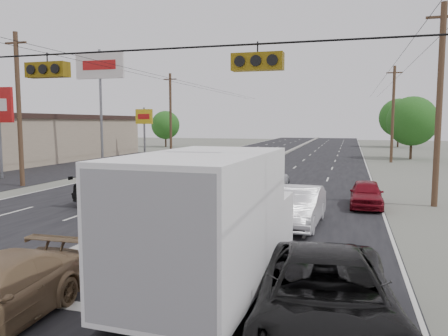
{
  "coord_description": "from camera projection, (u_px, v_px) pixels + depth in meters",
  "views": [
    {
      "loc": [
        8.35,
        -8.81,
        4.24
      ],
      "look_at": [
        2.97,
        9.73,
        2.2
      ],
      "focal_mm": 35.0,
      "sensor_mm": 36.0,
      "label": 1
    }
  ],
  "objects": [
    {
      "name": "utility_pole_right_c",
      "position": [
        393.0,
        114.0,
        45.37
      ],
      "size": [
        1.6,
        0.3,
        10.0
      ],
      "color": "#422D1E",
      "rests_on": "ground"
    },
    {
      "name": "box_truck",
      "position": [
        214.0,
        228.0,
        9.93
      ],
      "size": [
        2.73,
        7.16,
        3.59
      ],
      "rotation": [
        0.0,
        0.0,
        -0.04
      ],
      "color": "black",
      "rests_on": "ground"
    },
    {
      "name": "utility_pole_left_c",
      "position": [
        171.0,
        115.0,
        52.3
      ],
      "size": [
        1.6,
        0.3,
        10.0
      ],
      "color": "#422D1E",
      "rests_on": "ground"
    },
    {
      "name": "center_median",
      "position": [
        255.0,
        168.0,
        39.81
      ],
      "size": [
        0.5,
        160.0,
        0.2
      ],
      "primitive_type": "cube",
      "color": "gray",
      "rests_on": "ground"
    },
    {
      "name": "queue_car_a",
      "position": [
        198.0,
        196.0,
        20.91
      ],
      "size": [
        1.85,
        4.22,
        1.41
      ],
      "primitive_type": "imported",
      "rotation": [
        0.0,
        0.0,
        0.05
      ],
      "color": "black",
      "rests_on": "ground"
    },
    {
      "name": "queue_car_c",
      "position": [
        260.0,
        184.0,
        24.67
      ],
      "size": [
        2.84,
        5.5,
        1.48
      ],
      "primitive_type": "imported",
      "rotation": [
        0.0,
        0.0,
        -0.07
      ],
      "color": "#A3A5AA",
      "rests_on": "ground"
    },
    {
      "name": "utility_pole_left_b",
      "position": [
        19.0,
        109.0,
        28.43
      ],
      "size": [
        1.6,
        0.3,
        10.0
      ],
      "color": "#422D1E",
      "rests_on": "ground"
    },
    {
      "name": "road_surface",
      "position": [
        255.0,
        169.0,
        39.82
      ],
      "size": [
        20.0,
        160.0,
        0.02
      ],
      "primitive_type": "cube",
      "color": "black",
      "rests_on": "ground"
    },
    {
      "name": "oncoming_far",
      "position": [
        218.0,
        167.0,
        33.54
      ],
      "size": [
        2.8,
        5.64,
        1.53
      ],
      "primitive_type": "imported",
      "rotation": [
        0.0,
        0.0,
        3.19
      ],
      "color": "#9EA1A5",
      "rests_on": "ground"
    },
    {
      "name": "pole_sign_far",
      "position": [
        144.0,
        121.0,
        53.35
      ],
      "size": [
        2.2,
        0.25,
        6.0
      ],
      "color": "slate",
      "rests_on": "ground"
    },
    {
      "name": "tree_left_far",
      "position": [
        166.0,
        125.0,
        74.19
      ],
      "size": [
        4.8,
        4.8,
        6.12
      ],
      "color": "#382619",
      "rests_on": "ground"
    },
    {
      "name": "queue_car_e",
      "position": [
        366.0,
        194.0,
        21.74
      ],
      "size": [
        1.62,
        3.92,
        1.33
      ],
      "primitive_type": "imported",
      "rotation": [
        0.0,
        0.0,
        -0.01
      ],
      "color": "maroon",
      "rests_on": "ground"
    },
    {
      "name": "tree_right_mid",
      "position": [
        412.0,
        121.0,
        49.53
      ],
      "size": [
        5.6,
        5.6,
        7.14
      ],
      "color": "#382619",
      "rests_on": "ground"
    },
    {
      "name": "queue_car_b",
      "position": [
        299.0,
        207.0,
        17.78
      ],
      "size": [
        1.94,
        4.88,
        1.58
      ],
      "primitive_type": "imported",
      "rotation": [
        0.0,
        0.0,
        -0.06
      ],
      "color": "white",
      "rests_on": "ground"
    },
    {
      "name": "black_suv",
      "position": [
        326.0,
        299.0,
        8.47
      ],
      "size": [
        3.35,
        6.19,
        1.65
      ],
      "primitive_type": "imported",
      "rotation": [
        0.0,
        0.0,
        0.1
      ],
      "color": "black",
      "rests_on": "ground"
    },
    {
      "name": "tree_right_far",
      "position": [
        399.0,
        118.0,
        73.07
      ],
      "size": [
        6.4,
        6.4,
        8.16
      ],
      "color": "#382619",
      "rests_on": "ground"
    },
    {
      "name": "pole_sign_billboard",
      "position": [
        100.0,
        73.0,
        41.0
      ],
      "size": [
        5.0,
        0.25,
        11.0
      ],
      "color": "slate",
      "rests_on": "ground"
    },
    {
      "name": "ground",
      "position": [
        7.0,
        288.0,
        11.17
      ],
      "size": [
        200.0,
        200.0,
        0.0
      ],
      "primitive_type": "plane",
      "color": "#606356",
      "rests_on": "ground"
    },
    {
      "name": "parking_lot",
      "position": [
        61.0,
        169.0,
        39.76
      ],
      "size": [
        10.0,
        42.0,
        0.02
      ],
      "primitive_type": "cube",
      "color": "black",
      "rests_on": "ground"
    },
    {
      "name": "traffic_signals",
      "position": [
        44.0,
        68.0,
        10.21
      ],
      "size": [
        25.0,
        0.3,
        0.54
      ],
      "color": "black",
      "rests_on": "ground"
    },
    {
      "name": "oncoming_near",
      "position": [
        117.0,
        185.0,
        23.69
      ],
      "size": [
        2.63,
        5.73,
        1.62
      ],
      "primitive_type": "imported",
      "rotation": [
        0.0,
        0.0,
        3.08
      ],
      "color": "black",
      "rests_on": "ground"
    },
    {
      "name": "utility_pole_right_b",
      "position": [
        439.0,
        104.0,
        21.5
      ],
      "size": [
        1.6,
        0.3,
        10.0
      ],
      "color": "#422D1E",
      "rests_on": "ground"
    },
    {
      "name": "red_sedan",
      "position": [
        146.0,
        223.0,
        15.61
      ],
      "size": [
        1.42,
        3.95,
        1.29
      ],
      "primitive_type": "imported",
      "rotation": [
        0.0,
        0.0,
        0.01
      ],
      "color": "#B40B12",
      "rests_on": "ground"
    }
  ]
}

